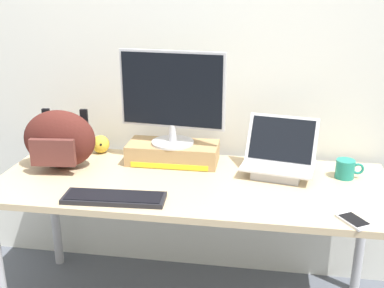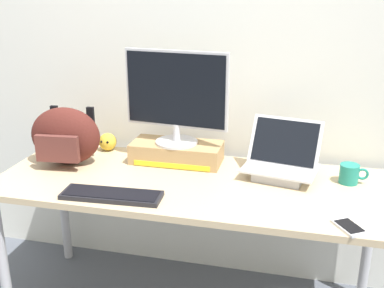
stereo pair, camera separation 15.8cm
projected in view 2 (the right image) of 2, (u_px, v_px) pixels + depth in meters
back_wall at (213, 42)px, 2.36m from camera, size 7.00×0.10×2.60m
desk at (192, 194)px, 2.16m from camera, size 1.82×0.71×0.72m
toner_box_yellow at (177, 152)px, 2.35m from camera, size 0.45×0.21×0.10m
desktop_monitor at (176, 96)px, 2.25m from camera, size 0.52×0.21×0.46m
open_laptop at (281, 166)px, 2.16m from camera, size 0.37×0.30×0.26m
external_keyboard at (112, 195)px, 1.97m from camera, size 0.44×0.15×0.02m
messenger_backpack at (65, 136)px, 2.29m from camera, size 0.37×0.26×0.29m
coffee_mug at (350, 174)px, 2.10m from camera, size 0.13×0.09×0.09m
cell_phone at (349, 227)px, 1.72m from camera, size 0.13×0.15×0.01m
plush_toy at (108, 142)px, 2.51m from camera, size 0.10×0.10×0.10m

